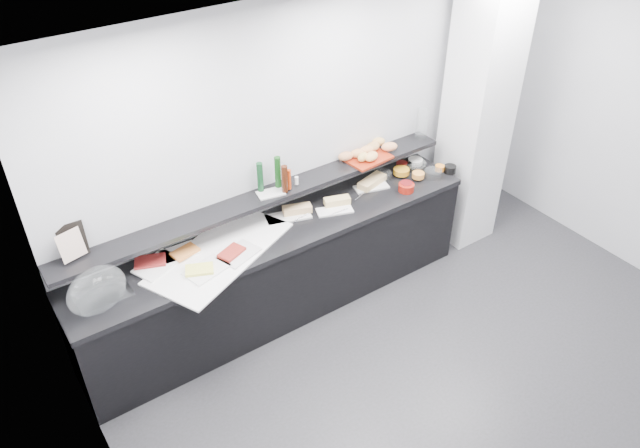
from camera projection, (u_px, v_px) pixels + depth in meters
ground at (472, 397)px, 4.90m from camera, size 5.00×5.00×0.00m
back_wall at (327, 144)px, 5.44m from camera, size 5.00×0.02×2.70m
ceiling at (544, 69)px, 3.31m from camera, size 5.00×5.00×0.00m
column at (477, 115)px, 5.89m from camera, size 0.50×0.50×2.70m
buffet_cabinet at (280, 273)px, 5.46m from camera, size 3.60×0.60×0.85m
counter_top at (278, 232)px, 5.19m from camera, size 3.62×0.62×0.05m
wall_shelf at (266, 197)px, 5.16m from camera, size 3.60×0.25×0.04m
cloche_base at (104, 296)px, 4.49m from camera, size 0.39×0.26×0.04m
cloche_dome at (97, 290)px, 4.38m from camera, size 0.52×0.42×0.34m
linen_runner at (220, 253)px, 4.91m from camera, size 1.35×1.03×0.01m
platter_meat_a at (157, 265)px, 4.77m from camera, size 0.40×0.34×0.01m
food_meat_a at (150, 261)px, 4.78m from camera, size 0.27×0.23×0.02m
platter_salmon at (180, 252)px, 4.89m from camera, size 0.29×0.20×0.01m
food_salmon at (185, 252)px, 4.87m from camera, size 0.23×0.17×0.02m
platter_cheese at (207, 270)px, 4.72m from camera, size 0.37×0.29×0.01m
food_cheese at (199, 269)px, 4.70m from camera, size 0.24×0.21×0.02m
platter_meat_b at (239, 254)px, 4.88m from camera, size 0.36×0.30×0.01m
food_meat_b at (232, 252)px, 4.86m from camera, size 0.24×0.20×0.02m
sandwich_plate_left at (288, 217)px, 5.31m from camera, size 0.42×0.27×0.01m
sandwich_food_left at (297, 209)px, 5.34m from camera, size 0.26×0.17×0.06m
tongs_left at (301, 217)px, 5.29m from camera, size 0.16×0.04×0.01m
sandwich_plate_mid at (335, 211)px, 5.39m from camera, size 0.34×0.23×0.01m
sandwich_food_mid at (337, 201)px, 5.44m from camera, size 0.24×0.16×0.06m
tongs_mid at (340, 211)px, 5.36m from camera, size 0.16×0.02×0.01m
sandwich_plate_right at (371, 187)px, 5.69m from camera, size 0.34×0.21×0.01m
sandwich_food_right at (372, 181)px, 5.70m from camera, size 0.32×0.19×0.06m
tongs_right at (360, 196)px, 5.55m from camera, size 0.15×0.06×0.01m
bowl_glass_fruit at (383, 175)px, 5.81m from camera, size 0.17×0.17×0.07m
fill_glass_fruit at (401, 171)px, 5.84m from camera, size 0.15×0.15×0.05m
bowl_black_jam at (406, 164)px, 5.97m from camera, size 0.16×0.16×0.07m
fill_black_jam at (402, 165)px, 5.94m from camera, size 0.11×0.11×0.05m
bowl_glass_cream at (415, 166)px, 5.95m from camera, size 0.22×0.22×0.07m
fill_glass_cream at (415, 161)px, 5.99m from camera, size 0.16×0.16×0.05m
bowl_red_jam at (406, 187)px, 5.64m from camera, size 0.18×0.18×0.07m
fill_red_jam at (406, 185)px, 5.65m from camera, size 0.11×0.11×0.05m
bowl_glass_salmon at (433, 174)px, 5.83m from camera, size 0.19×0.19×0.07m
fill_glass_salmon at (418, 175)px, 5.79m from camera, size 0.14×0.14×0.05m
bowl_black_fruit at (450, 169)px, 5.90m from camera, size 0.13×0.13×0.07m
fill_black_fruit at (440, 168)px, 5.89m from camera, size 0.11×0.11×0.05m
framed_print at (72, 240)px, 4.44m from camera, size 0.20×0.09×0.26m
print_art at (71, 245)px, 4.38m from camera, size 0.19×0.09×0.22m
condiment_tray at (271, 193)px, 5.16m from camera, size 0.24×0.18×0.01m
bottle_green_a at (260, 177)px, 5.10m from camera, size 0.06×0.06×0.26m
bottle_brown at (285, 179)px, 5.10m from camera, size 0.06×0.06×0.24m
bottle_green_b at (278, 172)px, 5.15m from camera, size 0.05×0.05×0.28m
bottle_hot at (289, 179)px, 5.15m from camera, size 0.05×0.05×0.18m
shaker_salt at (287, 184)px, 5.19m from camera, size 0.04×0.04×0.07m
shaker_pepper at (297, 181)px, 5.24m from camera, size 0.03×0.03×0.07m
bread_tray at (368, 158)px, 5.62m from camera, size 0.42×0.31×0.02m
bread_roll_nw at (346, 156)px, 5.54m from camera, size 0.16×0.12×0.08m
bread_roll_n at (372, 147)px, 5.68m from camera, size 0.17×0.12×0.08m
bread_roll_ne at (378, 142)px, 5.76m from camera, size 0.14×0.11×0.08m
bread_roll_sw at (363, 157)px, 5.53m from camera, size 0.14×0.11×0.08m
bread_roll_s at (371, 157)px, 5.54m from camera, size 0.17×0.13×0.08m
bread_roll_se at (389, 147)px, 5.68m from camera, size 0.18×0.14×0.08m
bread_roll_midw at (358, 153)px, 5.59m from camera, size 0.16×0.12×0.08m
bread_roll_mide at (367, 150)px, 5.63m from camera, size 0.15×0.10×0.08m
carafe at (422, 124)px, 5.86m from camera, size 0.13×0.13×0.30m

